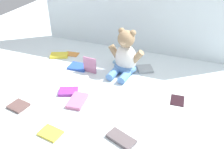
% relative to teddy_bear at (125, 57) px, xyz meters
% --- Properties ---
extents(ground_plane, '(3.20, 3.20, 0.00)m').
position_rel_teddy_bear_xyz_m(ground_plane, '(-0.02, -0.11, -0.11)').
color(ground_plane, silver).
extents(teddy_bear, '(0.25, 0.23, 0.30)m').
position_rel_teddy_bear_xyz_m(teddy_bear, '(0.00, 0.00, 0.00)').
color(teddy_bear, white).
rests_on(teddy_bear, ground_plane).
extents(book_case_0, '(0.09, 0.01, 0.11)m').
position_rel_teddy_bear_xyz_m(book_case_0, '(-0.21, -0.08, -0.06)').
color(book_case_0, '#B57095').
rests_on(book_case_0, ground_plane).
extents(book_case_2, '(0.13, 0.10, 0.01)m').
position_rel_teddy_bear_xyz_m(book_case_2, '(-0.32, -0.06, -0.10)').
color(book_case_2, blue).
rests_on(book_case_2, ground_plane).
extents(book_case_3, '(0.13, 0.13, 0.02)m').
position_rel_teddy_bear_xyz_m(book_case_3, '(0.12, 0.07, -0.10)').
color(book_case_3, '#9BA4AB').
rests_on(book_case_3, ground_plane).
extents(book_case_4, '(0.11, 0.10, 0.01)m').
position_rel_teddy_bear_xyz_m(book_case_4, '(-0.42, -0.55, -0.10)').
color(book_case_4, brown).
rests_on(book_case_4, ground_plane).
extents(book_case_5, '(0.11, 0.08, 0.01)m').
position_rel_teddy_bear_xyz_m(book_case_5, '(-0.46, 0.10, -0.11)').
color(book_case_5, orange).
rests_on(book_case_5, ground_plane).
extents(book_case_6, '(0.11, 0.09, 0.01)m').
position_rel_teddy_bear_xyz_m(book_case_6, '(-0.15, -0.65, -0.10)').
color(book_case_6, yellow).
rests_on(book_case_6, ground_plane).
extents(book_case_7, '(0.08, 0.10, 0.01)m').
position_rel_teddy_bear_xyz_m(book_case_7, '(0.37, -0.19, -0.11)').
color(book_case_7, black).
rests_on(book_case_7, ground_plane).
extents(book_case_8, '(0.10, 0.13, 0.02)m').
position_rel_teddy_bear_xyz_m(book_case_8, '(-0.07, 0.13, -0.10)').
color(book_case_8, '#83B7D4').
rests_on(book_case_8, ground_plane).
extents(book_case_9, '(0.10, 0.14, 0.02)m').
position_rel_teddy_bear_xyz_m(book_case_9, '(-0.15, -0.40, -0.10)').
color(book_case_9, '#C06799').
rests_on(book_case_9, ground_plane).
extents(book_case_10, '(0.13, 0.11, 0.02)m').
position_rel_teddy_bear_xyz_m(book_case_10, '(-0.24, -0.34, -0.10)').
color(book_case_10, purple).
rests_on(book_case_10, ground_plane).
extents(book_case_11, '(0.15, 0.12, 0.02)m').
position_rel_teddy_bear_xyz_m(book_case_11, '(-0.52, 0.04, -0.10)').
color(book_case_11, yellow).
rests_on(book_case_11, ground_plane).
extents(book_case_12, '(0.15, 0.11, 0.02)m').
position_rel_teddy_bear_xyz_m(book_case_12, '(0.17, -0.57, -0.10)').
color(book_case_12, '#5B5053').
rests_on(book_case_12, ground_plane).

